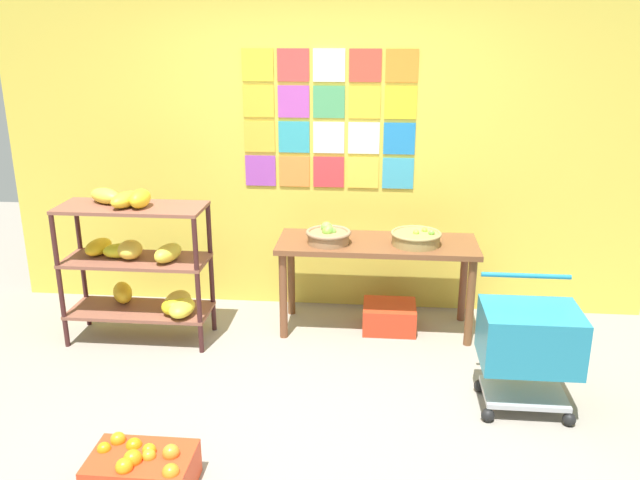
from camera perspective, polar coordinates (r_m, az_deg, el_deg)
ground at (r=4.07m, az=-2.02°, el=-15.42°), size 9.52×9.52×0.00m
back_wall_with_art at (r=5.23m, az=0.33°, el=9.55°), size 5.20×0.07×2.94m
banana_shelf_unit at (r=4.95m, az=-15.32°, el=-1.86°), size 1.05×0.50×1.17m
display_table at (r=4.96m, az=4.97°, el=-1.24°), size 1.49×0.56×0.71m
fruit_basket_back_right at (r=4.85m, az=0.73°, el=0.41°), size 0.34×0.34×0.14m
fruit_basket_back_left at (r=4.87m, az=8.36°, el=0.20°), size 0.37×0.37×0.12m
produce_crate_under_table at (r=5.15m, az=6.05°, el=-6.65°), size 0.41×0.36×0.20m
orange_crate_foreground at (r=3.62m, az=-15.23°, el=-18.76°), size 0.52×0.34×0.26m
shopping_cart at (r=4.15m, az=17.74°, el=-8.36°), size 0.57×0.48×0.79m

